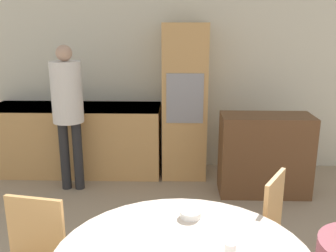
# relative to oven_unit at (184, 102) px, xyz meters

# --- Properties ---
(wall_back) EXTENTS (6.22, 0.05, 2.60)m
(wall_back) POSITION_rel_oven_unit_xyz_m (-0.21, 0.34, 0.33)
(wall_back) COLOR beige
(wall_back) RESTS_ON ground_plane
(kitchen_counter) EXTENTS (2.15, 0.60, 0.91)m
(kitchen_counter) POSITION_rel_oven_unit_xyz_m (-1.39, -0.01, -0.50)
(kitchen_counter) COLOR tan
(kitchen_counter) RESTS_ON ground_plane
(oven_unit) EXTENTS (0.55, 0.59, 1.94)m
(oven_unit) POSITION_rel_oven_unit_xyz_m (0.00, 0.00, 0.00)
(oven_unit) COLOR tan
(oven_unit) RESTS_ON ground_plane
(sideboard) EXTENTS (1.02, 0.45, 0.94)m
(sideboard) POSITION_rel_oven_unit_xyz_m (0.92, -0.58, -0.50)
(sideboard) COLOR brown
(sideboard) RESTS_ON ground_plane
(chair_far_right) EXTENTS (0.55, 0.55, 0.91)m
(chair_far_right) POSITION_rel_oven_unit_xyz_m (0.52, -2.21, -0.46)
(chair_far_right) COLOR tan
(chair_far_right) RESTS_ON ground_plane
(person_standing) EXTENTS (0.35, 0.35, 1.71)m
(person_standing) POSITION_rel_oven_unit_xyz_m (-1.34, -0.52, 0.09)
(person_standing) COLOR #262628
(person_standing) RESTS_ON ground_plane
(cup) EXTENTS (0.06, 0.06, 0.08)m
(cup) POSITION_rel_oven_unit_xyz_m (0.20, -2.96, -0.18)
(cup) COLOR white
(cup) RESTS_ON dining_table
(bowl_near) EXTENTS (0.13, 0.13, 0.04)m
(bowl_near) POSITION_rel_oven_unit_xyz_m (0.01, -2.55, -0.20)
(bowl_near) COLOR white
(bowl_near) RESTS_ON dining_table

